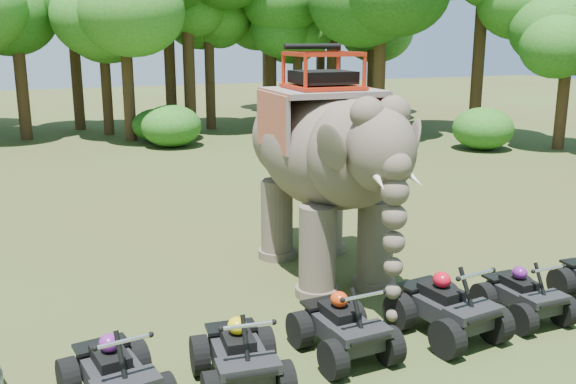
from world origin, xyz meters
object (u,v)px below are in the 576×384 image
atv_0 (114,365)px  atv_4 (524,288)px  elephant (324,163)px  atv_3 (448,298)px  atv_2 (344,318)px  atv_1 (240,347)px

atv_0 → atv_4: size_ratio=1.09×
elephant → atv_3: (0.62, -3.58, -1.72)m
atv_0 → elephant: bearing=28.0°
atv_0 → atv_2: 3.57m
atv_2 → atv_4: 3.62m
atv_1 → atv_0: bearing=-179.6°
elephant → atv_1: 5.24m
atv_4 → elephant: bearing=122.6°
atv_0 → atv_2: size_ratio=1.00×
atv_3 → atv_4: (1.68, 0.03, -0.09)m
atv_4 → atv_2: bearing=179.1°
atv_4 → atv_1: bearing=-177.7°
atv_2 → atv_3: (1.94, -0.06, 0.04)m
atv_3 → atv_4: size_ratio=1.16×
atv_1 → atv_3: bearing=9.7°
elephant → atv_3: bearing=-77.7°
atv_2 → atv_4: atv_2 is taller
atv_0 → atv_1: atv_1 is taller
atv_1 → atv_4: size_ratio=1.09×
atv_0 → atv_4: 7.19m
elephant → atv_2: size_ratio=3.35×
elephant → atv_3: elephant is taller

